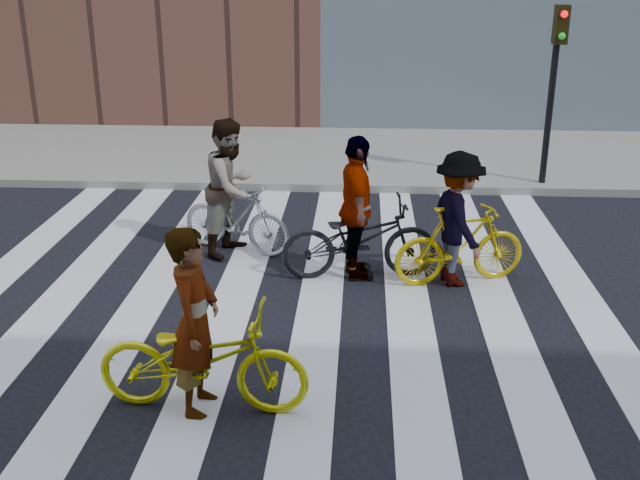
# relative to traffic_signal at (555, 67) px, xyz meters

# --- Properties ---
(ground) EXTENTS (100.00, 100.00, 0.00)m
(ground) POSITION_rel_traffic_signal_xyz_m (-4.40, -5.32, -2.28)
(ground) COLOR black
(ground) RESTS_ON ground
(sidewalk_far) EXTENTS (100.00, 5.00, 0.15)m
(sidewalk_far) POSITION_rel_traffic_signal_xyz_m (-4.40, 2.18, -2.20)
(sidewalk_far) COLOR gray
(sidewalk_far) RESTS_ON ground
(zebra_crosswalk) EXTENTS (8.25, 10.00, 0.01)m
(zebra_crosswalk) POSITION_rel_traffic_signal_xyz_m (-4.40, -5.32, -2.27)
(zebra_crosswalk) COLOR silver
(zebra_crosswalk) RESTS_ON ground
(traffic_signal) EXTENTS (0.22, 0.42, 3.33)m
(traffic_signal) POSITION_rel_traffic_signal_xyz_m (0.00, 0.00, 0.00)
(traffic_signal) COLOR black
(traffic_signal) RESTS_ON ground
(bike_yellow_left) EXTENTS (2.04, 0.80, 1.06)m
(bike_yellow_left) POSITION_rel_traffic_signal_xyz_m (-4.82, -7.47, -1.75)
(bike_yellow_left) COLOR #DADC0C
(bike_yellow_left) RESTS_ON ground
(bike_silver_mid) EXTENTS (1.79, 1.09, 1.04)m
(bike_silver_mid) POSITION_rel_traffic_signal_xyz_m (-5.17, -3.37, -1.76)
(bike_silver_mid) COLOR #9DA0A7
(bike_silver_mid) RESTS_ON ground
(bike_yellow_right) EXTENTS (1.86, 0.96, 1.08)m
(bike_yellow_right) POSITION_rel_traffic_signal_xyz_m (-2.05, -4.33, -1.74)
(bike_yellow_right) COLOR #C7A80B
(bike_yellow_right) RESTS_ON ground
(bike_dark_rear) EXTENTS (2.16, 1.01, 1.09)m
(bike_dark_rear) POSITION_rel_traffic_signal_xyz_m (-3.37, -4.21, -1.73)
(bike_dark_rear) COLOR black
(bike_dark_rear) RESTS_ON ground
(rider_left) EXTENTS (0.48, 0.69, 1.84)m
(rider_left) POSITION_rel_traffic_signal_xyz_m (-4.87, -7.47, -1.36)
(rider_left) COLOR slate
(rider_left) RESTS_ON ground
(rider_mid) EXTENTS (1.05, 1.17, 1.98)m
(rider_mid) POSITION_rel_traffic_signal_xyz_m (-5.22, -3.37, -1.29)
(rider_mid) COLOR slate
(rider_mid) RESTS_ON ground
(rider_right) EXTENTS (0.94, 1.29, 1.78)m
(rider_right) POSITION_rel_traffic_signal_xyz_m (-2.10, -4.33, -1.39)
(rider_right) COLOR slate
(rider_right) RESTS_ON ground
(rider_rear) EXTENTS (0.63, 1.20, 1.95)m
(rider_rear) POSITION_rel_traffic_signal_xyz_m (-3.42, -4.21, -1.31)
(rider_rear) COLOR slate
(rider_rear) RESTS_ON ground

